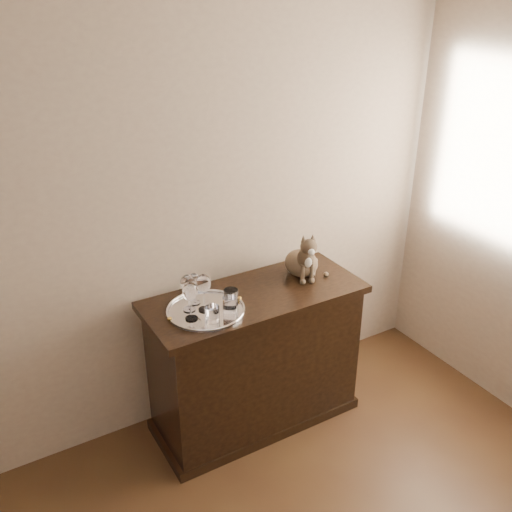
{
  "coord_description": "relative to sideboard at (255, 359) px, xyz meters",
  "views": [
    {
      "loc": [
        -0.73,
        -0.35,
        2.36
      ],
      "look_at": [
        0.61,
        1.95,
        1.07
      ],
      "focal_mm": 40.0,
      "sensor_mm": 36.0,
      "label": 1
    }
  ],
  "objects": [
    {
      "name": "wall_back",
      "position": [
        -0.6,
        0.31,
        0.93
      ],
      "size": [
        4.0,
        0.1,
        2.7
      ],
      "primitive_type": "cube",
      "color": "tan",
      "rests_on": "ground"
    },
    {
      "name": "sideboard",
      "position": [
        0.0,
        0.0,
        0.0
      ],
      "size": [
        1.2,
        0.5,
        0.85
      ],
      "primitive_type": null,
      "color": "black",
      "rests_on": "ground"
    },
    {
      "name": "tray",
      "position": [
        -0.31,
        -0.03,
        0.43
      ],
      "size": [
        0.4,
        0.4,
        0.01
      ],
      "primitive_type": "cylinder",
      "color": "silver",
      "rests_on": "sideboard"
    },
    {
      "name": "wine_glass_a",
      "position": [
        -0.38,
        0.02,
        0.53
      ],
      "size": [
        0.08,
        0.08,
        0.2
      ],
      "primitive_type": null,
      "color": "silver",
      "rests_on": "tray"
    },
    {
      "name": "wine_glass_b",
      "position": [
        -0.32,
        0.06,
        0.52
      ],
      "size": [
        0.06,
        0.06,
        0.17
      ],
      "primitive_type": null,
      "color": "white",
      "rests_on": "tray"
    },
    {
      "name": "wine_glass_c",
      "position": [
        -0.4,
        -0.07,
        0.53
      ],
      "size": [
        0.08,
        0.08,
        0.2
      ],
      "primitive_type": null,
      "color": "silver",
      "rests_on": "tray"
    },
    {
      "name": "wine_glass_d",
      "position": [
        -0.31,
        -0.02,
        0.53
      ],
      "size": [
        0.08,
        0.08,
        0.2
      ],
      "primitive_type": null,
      "color": "white",
      "rests_on": "tray"
    },
    {
      "name": "tumbler_a",
      "position": [
        -0.21,
        -0.1,
        0.47
      ],
      "size": [
        0.07,
        0.07,
        0.08
      ],
      "primitive_type": "cylinder",
      "color": "silver",
      "rests_on": "tray"
    },
    {
      "name": "tumbler_b",
      "position": [
        -0.32,
        -0.14,
        0.47
      ],
      "size": [
        0.07,
        0.07,
        0.08
      ],
      "primitive_type": "cylinder",
      "color": "silver",
      "rests_on": "tray"
    },
    {
      "name": "tumbler_c",
      "position": [
        -0.17,
        -0.04,
        0.48
      ],
      "size": [
        0.08,
        0.08,
        0.08
      ],
      "primitive_type": "cylinder",
      "color": "white",
      "rests_on": "tray"
    },
    {
      "name": "cat",
      "position": [
        0.34,
        0.06,
        0.57
      ],
      "size": [
        0.34,
        0.33,
        0.28
      ],
      "primitive_type": null,
      "rotation": [
        0.0,
        0.0,
        -0.27
      ],
      "color": "#4C3E2D",
      "rests_on": "sideboard"
    }
  ]
}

